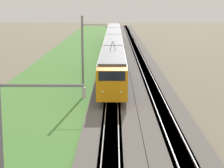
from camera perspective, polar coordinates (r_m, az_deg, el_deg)
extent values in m
cube|color=#605B56|center=(57.70, 0.12, 1.19)|extent=(240.00, 4.40, 0.30)
cube|color=#605B56|center=(57.85, 4.52, 1.18)|extent=(240.00, 4.40, 0.30)
cube|color=#4C4238|center=(57.70, 0.12, 1.19)|extent=(240.00, 1.57, 0.30)
cube|color=gray|center=(57.67, -0.41, 1.41)|extent=(240.00, 0.07, 0.15)
cube|color=gray|center=(57.67, 0.65, 1.41)|extent=(240.00, 0.07, 0.15)
cube|color=#4C4238|center=(57.85, 4.52, 1.18)|extent=(240.00, 1.57, 0.30)
cube|color=gray|center=(57.78, 4.00, 1.41)|extent=(240.00, 0.07, 0.15)
cube|color=gray|center=(57.86, 5.05, 1.40)|extent=(240.00, 0.07, 0.15)
cube|color=#4C8438|center=(58.19, -6.88, 1.10)|extent=(240.00, 11.09, 0.12)
cube|color=orange|center=(39.21, -0.01, -0.01)|extent=(2.48, 2.81, 2.80)
cube|color=black|center=(38.68, -0.01, 1.26)|extent=(1.78, 2.34, 0.84)
sphere|color=#F2EAC6|center=(38.15, -1.23, -1.02)|extent=(0.20, 0.20, 0.20)
sphere|color=#F2EAC6|center=(38.13, 1.19, -1.03)|extent=(0.20, 0.20, 0.20)
cube|color=navy|center=(48.97, 0.07, 0.95)|extent=(17.01, 2.92, 0.78)
cube|color=silver|center=(48.76, 0.07, 2.57)|extent=(17.01, 2.92, 2.01)
cube|color=black|center=(48.73, 0.07, 2.76)|extent=(15.65, 2.94, 0.85)
cube|color=#515156|center=(48.61, 0.07, 3.89)|extent=(17.01, 2.69, 0.25)
cube|color=black|center=(49.09, 0.07, 0.19)|extent=(16.16, 2.48, 0.55)
cylinder|color=black|center=(42.49, -0.70, -1.26)|extent=(0.86, 0.12, 0.86)
cylinder|color=black|center=(42.48, 0.74, -1.26)|extent=(0.86, 0.12, 0.86)
cube|color=navy|center=(67.63, 0.17, 3.66)|extent=(19.49, 2.92, 0.78)
cube|color=silver|center=(67.47, 0.17, 4.84)|extent=(19.49, 2.92, 2.01)
cube|color=black|center=(67.45, 0.17, 4.97)|extent=(17.93, 2.94, 0.85)
cube|color=#515156|center=(67.36, 0.17, 5.79)|extent=(19.49, 2.69, 0.25)
cube|color=black|center=(67.71, 0.17, 3.10)|extent=(18.51, 2.48, 0.55)
cube|color=navy|center=(87.60, 0.22, 5.27)|extent=(19.49, 2.92, 0.78)
cube|color=silver|center=(87.48, 0.22, 6.18)|extent=(19.49, 2.92, 2.01)
cube|color=black|center=(87.47, 0.22, 6.29)|extent=(17.93, 2.94, 0.85)
cube|color=#515156|center=(87.40, 0.22, 6.92)|extent=(19.49, 2.69, 0.25)
cube|color=black|center=(87.66, 0.22, 4.84)|extent=(18.51, 2.48, 0.55)
cube|color=navy|center=(107.61, 0.26, 6.28)|extent=(19.49, 2.92, 0.78)
cube|color=silver|center=(107.52, 0.26, 7.02)|extent=(19.49, 2.92, 2.01)
cube|color=black|center=(107.51, 0.26, 7.11)|extent=(17.93, 2.94, 0.85)
cube|color=#515156|center=(107.45, 0.26, 7.63)|extent=(19.49, 2.69, 0.25)
cube|color=black|center=(107.67, 0.26, 5.93)|extent=(18.51, 2.48, 0.55)
cylinder|color=black|center=(51.07, -0.11, 4.99)|extent=(0.06, 0.33, 1.08)
cylinder|color=black|center=(51.07, 0.29, 4.98)|extent=(0.06, 0.33, 1.08)
cube|color=black|center=(42.67, 0.02, -2.41)|extent=(0.10, 0.10, 0.00)
cylinder|color=slate|center=(12.05, -9.40, -0.20)|extent=(0.08, 2.40, 0.08)
cylinder|color=#B2ADA8|center=(11.94, -3.68, -1.15)|extent=(0.10, 0.10, 0.30)
cylinder|color=slate|center=(43.72, -3.87, 3.43)|extent=(0.22, 0.22, 8.34)
cylinder|color=slate|center=(43.35, -2.33, 7.73)|extent=(0.08, 2.40, 0.08)
cylinder|color=#B2ADA8|center=(43.32, -0.73, 7.47)|extent=(0.10, 0.10, 0.30)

